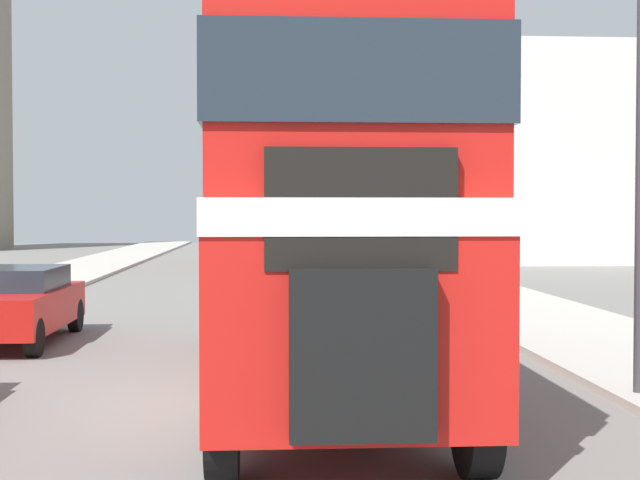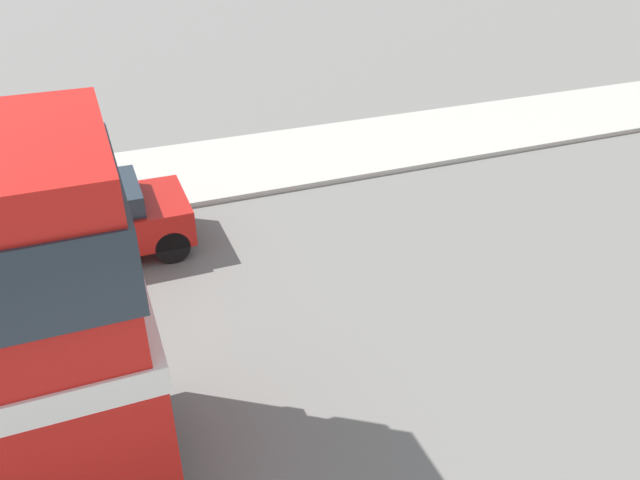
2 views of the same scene
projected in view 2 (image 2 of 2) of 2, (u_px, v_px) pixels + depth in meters
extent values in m
cylinder|color=black|center=(79.00, 383.00, 8.01)|extent=(0.28, 1.05, 1.05)
cube|color=red|center=(75.00, 227.00, 11.35)|extent=(1.77, 4.06, 0.68)
cube|color=#232D38|center=(79.00, 200.00, 11.13)|extent=(1.56, 2.11, 0.39)
cylinder|color=black|center=(159.00, 209.00, 12.64)|extent=(0.20, 0.64, 0.64)
cylinder|color=black|center=(172.00, 246.00, 11.38)|extent=(0.20, 0.64, 0.64)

